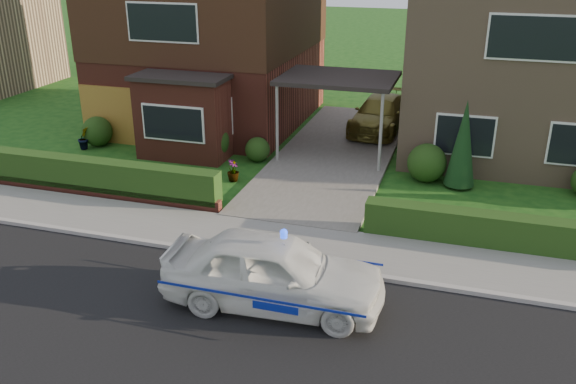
% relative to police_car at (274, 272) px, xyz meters
% --- Properties ---
extents(ground, '(120.00, 120.00, 0.00)m').
position_rel_police_car_xyz_m(ground, '(-0.85, -1.46, -0.77)').
color(ground, '#144412').
rests_on(ground, ground).
extents(road, '(60.00, 6.00, 0.02)m').
position_rel_police_car_xyz_m(road, '(-0.85, -1.46, -0.77)').
color(road, black).
rests_on(road, ground).
extents(kerb, '(60.00, 0.16, 0.12)m').
position_rel_police_car_xyz_m(kerb, '(-0.85, 1.59, -0.71)').
color(kerb, '#9E9993').
rests_on(kerb, ground).
extents(sidewalk, '(60.00, 2.00, 0.10)m').
position_rel_police_car_xyz_m(sidewalk, '(-0.85, 2.64, -0.72)').
color(sidewalk, slate).
rests_on(sidewalk, ground).
extents(driveway, '(3.80, 12.00, 0.12)m').
position_rel_police_car_xyz_m(driveway, '(-0.85, 9.54, -0.71)').
color(driveway, '#666059').
rests_on(driveway, ground).
extents(house_left, '(7.50, 9.53, 7.25)m').
position_rel_police_car_xyz_m(house_left, '(-6.64, 12.44, 3.04)').
color(house_left, maroon).
rests_on(house_left, ground).
extents(house_right, '(7.50, 8.06, 7.25)m').
position_rel_police_car_xyz_m(house_right, '(4.95, 12.53, 2.90)').
color(house_right, '#94765A').
rests_on(house_right, ground).
extents(carport_link, '(3.80, 3.00, 2.77)m').
position_rel_police_car_xyz_m(carport_link, '(-0.85, 9.49, 1.89)').
color(carport_link, black).
rests_on(carport_link, ground).
extents(garage_door, '(2.20, 0.10, 2.10)m').
position_rel_police_car_xyz_m(garage_door, '(-9.10, 8.50, 0.28)').
color(garage_door, brown).
rests_on(garage_door, ground).
extents(dwarf_wall, '(7.70, 0.25, 0.36)m').
position_rel_police_car_xyz_m(dwarf_wall, '(-6.65, 3.84, -0.59)').
color(dwarf_wall, maroon).
rests_on(dwarf_wall, ground).
extents(hedge_left, '(7.50, 0.55, 0.90)m').
position_rel_police_car_xyz_m(hedge_left, '(-6.65, 3.99, -0.77)').
color(hedge_left, '#163410').
rests_on(hedge_left, ground).
extents(hedge_right, '(7.50, 0.55, 0.80)m').
position_rel_police_car_xyz_m(hedge_right, '(4.95, 3.89, -0.77)').
color(hedge_right, '#163410').
rests_on(hedge_right, ground).
extents(shrub_left_far, '(1.08, 1.08, 1.08)m').
position_rel_police_car_xyz_m(shrub_left_far, '(-9.35, 8.04, -0.23)').
color(shrub_left_far, '#163410').
rests_on(shrub_left_far, ground).
extents(shrub_left_mid, '(1.32, 1.32, 1.32)m').
position_rel_police_car_xyz_m(shrub_left_mid, '(-4.85, 7.84, -0.11)').
color(shrub_left_mid, '#163410').
rests_on(shrub_left_mid, ground).
extents(shrub_left_near, '(0.84, 0.84, 0.84)m').
position_rel_police_car_xyz_m(shrub_left_near, '(-3.25, 8.14, -0.35)').
color(shrub_left_near, '#163410').
rests_on(shrub_left_near, ground).
extents(shrub_right_near, '(1.20, 1.20, 1.20)m').
position_rel_police_car_xyz_m(shrub_right_near, '(2.35, 7.94, -0.17)').
color(shrub_right_near, '#163410').
rests_on(shrub_right_near, ground).
extents(conifer_a, '(0.90, 0.90, 2.60)m').
position_rel_police_car_xyz_m(conifer_a, '(3.35, 7.74, 0.53)').
color(conifer_a, black).
rests_on(conifer_a, ground).
extents(police_car, '(4.14, 4.59, 1.70)m').
position_rel_police_car_xyz_m(police_car, '(0.00, 0.00, 0.00)').
color(police_car, silver).
rests_on(police_car, ground).
extents(driveway_car, '(2.07, 4.45, 1.26)m').
position_rel_police_car_xyz_m(driveway_car, '(0.15, 12.65, -0.02)').
color(driveway_car, brown).
rests_on(driveway_car, driveway).
extents(potted_plant_a, '(0.36, 0.25, 0.66)m').
position_rel_police_car_xyz_m(potted_plant_a, '(-9.85, 4.54, -0.44)').
color(potted_plant_a, gray).
rests_on(potted_plant_a, ground).
extents(potted_plant_b, '(0.58, 0.56, 0.82)m').
position_rel_police_car_xyz_m(potted_plant_b, '(-9.58, 7.54, -0.36)').
color(potted_plant_b, gray).
rests_on(potted_plant_b, ground).
extents(potted_plant_c, '(0.39, 0.39, 0.68)m').
position_rel_police_car_xyz_m(potted_plant_c, '(-3.35, 6.17, -0.43)').
color(potted_plant_c, gray).
rests_on(potted_plant_c, ground).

